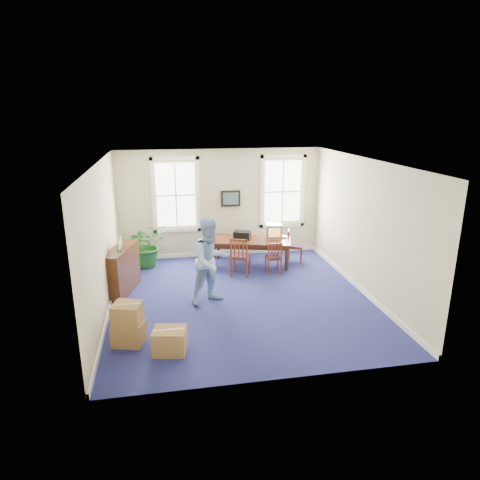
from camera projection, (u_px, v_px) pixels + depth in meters
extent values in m
plane|color=navy|center=(240.00, 298.00, 10.09)|extent=(6.50, 6.50, 0.00)
plane|color=white|center=(241.00, 161.00, 9.16)|extent=(6.50, 6.50, 0.00)
plane|color=beige|center=(220.00, 204.00, 12.69)|extent=(6.50, 0.00, 6.50)
plane|color=beige|center=(279.00, 290.00, 6.57)|extent=(6.50, 0.00, 6.50)
plane|color=beige|center=(102.00, 240.00, 9.10)|extent=(0.00, 6.50, 6.50)
plane|color=beige|center=(364.00, 227.00, 10.15)|extent=(0.00, 6.50, 6.50)
cube|color=white|center=(221.00, 253.00, 13.10)|extent=(6.00, 0.04, 0.12)
cube|color=white|center=(110.00, 306.00, 9.56)|extent=(0.04, 6.50, 0.12)
cube|color=white|center=(358.00, 287.00, 10.59)|extent=(0.04, 6.50, 0.12)
cube|color=white|center=(284.00, 237.00, 12.26)|extent=(0.16, 0.19, 0.05)
cube|color=black|center=(242.00, 235.00, 12.07)|extent=(0.54, 0.45, 0.23)
imported|color=#94B6E5|center=(211.00, 261.00, 9.62)|extent=(1.21, 1.11, 1.99)
cube|color=#482411|center=(121.00, 270.00, 10.25)|extent=(0.80, 1.53, 1.16)
imported|color=#18501A|center=(147.00, 245.00, 12.03)|extent=(1.41, 1.34, 1.24)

